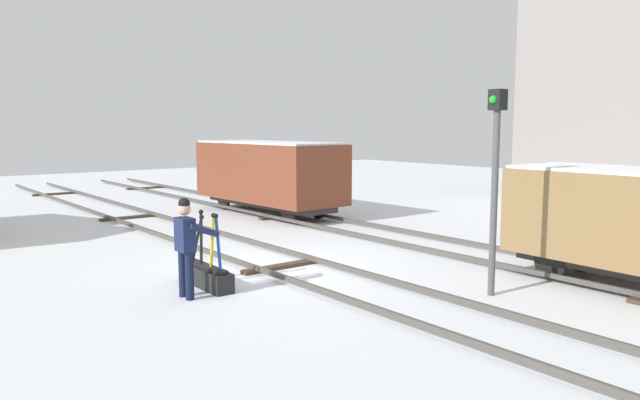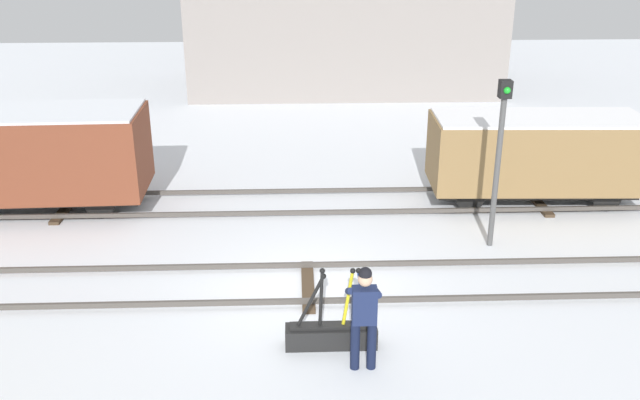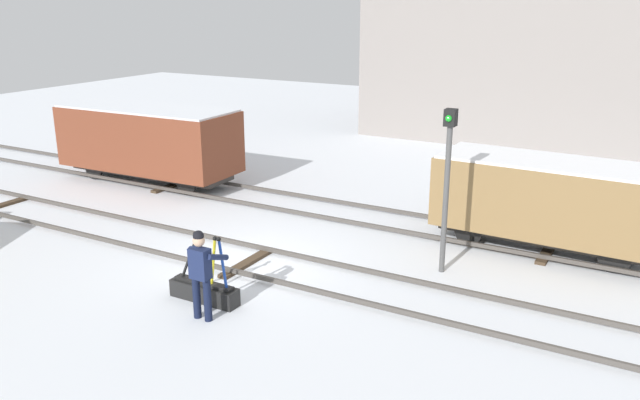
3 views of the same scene
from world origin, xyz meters
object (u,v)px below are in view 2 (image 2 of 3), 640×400
(signal_post, at_px, (499,147))
(freight_car_far_end, at_px, (17,155))
(freight_car_back_track, at_px, (537,154))
(rail_worker, at_px, (364,312))
(switch_lever_frame, at_px, (331,333))

(signal_post, relative_size, freight_car_far_end, 0.60)
(freight_car_back_track, bearing_deg, freight_car_far_end, -178.02)
(rail_worker, xyz_separation_m, freight_car_back_track, (4.90, 6.74, 0.29))
(signal_post, distance_m, freight_car_far_end, 11.16)
(freight_car_back_track, bearing_deg, signal_post, -123.25)
(rail_worker, distance_m, freight_car_far_end, 10.21)
(switch_lever_frame, relative_size, freight_car_far_end, 0.25)
(switch_lever_frame, height_order, rail_worker, rail_worker)
(signal_post, height_order, freight_car_back_track, signal_post)
(switch_lever_frame, bearing_deg, freight_car_far_end, 139.55)
(switch_lever_frame, height_order, signal_post, signal_post)
(freight_car_far_end, bearing_deg, freight_car_back_track, -1.73)
(freight_car_back_track, bearing_deg, switch_lever_frame, -129.18)
(switch_lever_frame, distance_m, freight_car_back_track, 8.22)
(rail_worker, height_order, freight_car_back_track, freight_car_back_track)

